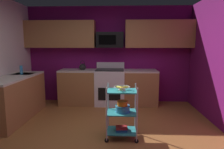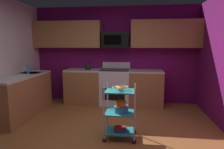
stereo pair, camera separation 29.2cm
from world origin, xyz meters
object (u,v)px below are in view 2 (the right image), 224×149
microwave (116,40)px  dish_soap_bottle (28,69)px  rolling_cart (120,112)px  fruit_bowl (120,88)px  book_stack (120,129)px  mixing_bowl_large (121,109)px  kettle (88,67)px  oven_range (115,86)px  mixing_bowl_small (121,103)px

microwave → dish_soap_bottle: size_ratio=3.50×
rolling_cart → fruit_bowl: bearing=-153.4°
microwave → book_stack: 2.59m
mixing_bowl_large → book_stack: (-0.01, 0.00, -0.36)m
rolling_cart → dish_soap_bottle: (-2.24, 1.08, 0.57)m
fruit_bowl → kettle: (-1.03, 1.95, 0.12)m
microwave → fruit_bowl: 2.24m
fruit_bowl → mixing_bowl_large: fruit_bowl is taller
rolling_cart → oven_range: bearing=98.9°
rolling_cart → kettle: 2.27m
oven_range → kettle: kettle is taller
oven_range → book_stack: bearing=-81.1°
fruit_bowl → mixing_bowl_small: fruit_bowl is taller
mixing_bowl_small → book_stack: (-0.01, 0.02, -0.46)m
mixing_bowl_small → dish_soap_bottle: size_ratio=0.91×
oven_range → fruit_bowl: 2.02m
oven_range → kettle: 0.89m
dish_soap_bottle → fruit_bowl: bearing=-25.7°
mixing_bowl_large → kettle: size_ratio=0.95×
microwave → dish_soap_bottle: microwave is taller
microwave → mixing_bowl_large: size_ratio=2.78×
dish_soap_bottle → microwave: bearing=26.9°
mixing_bowl_large → kettle: kettle is taller
dish_soap_bottle → book_stack: bearing=-25.7°
oven_range → dish_soap_bottle: (-1.93, -0.88, 0.54)m
book_stack → rolling_cart: bearing=26.6°
rolling_cart → dish_soap_bottle: size_ratio=4.57×
microwave → kettle: 1.01m
rolling_cart → mixing_bowl_large: rolling_cart is taller
book_stack → dish_soap_bottle: 2.63m
kettle → dish_soap_bottle: kettle is taller
book_stack → fruit_bowl: bearing=-153.4°
microwave → rolling_cart: microwave is taller
fruit_bowl → kettle: kettle is taller
microwave → mixing_bowl_small: (0.32, -2.08, -1.08)m
mixing_bowl_large → book_stack: 0.36m
oven_range → dish_soap_bottle: size_ratio=5.50×
microwave → book_stack: bearing=-81.5°
oven_range → mixing_bowl_large: size_ratio=4.37×
fruit_bowl → book_stack: fruit_bowl is taller
mixing_bowl_small → kettle: bearing=117.8°
mixing_bowl_large → dish_soap_bottle: (-2.25, 1.08, 0.50)m
oven_range → dish_soap_bottle: 2.19m
oven_range → mixing_bowl_large: 1.98m
oven_range → rolling_cart: size_ratio=1.20×
kettle → mixing_bowl_large: bearing=-61.9°
rolling_cart → mixing_bowl_large: size_ratio=3.63×
microwave → rolling_cart: bearing=-81.5°
microwave → mixing_bowl_large: 2.40m
book_stack → kettle: 2.36m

